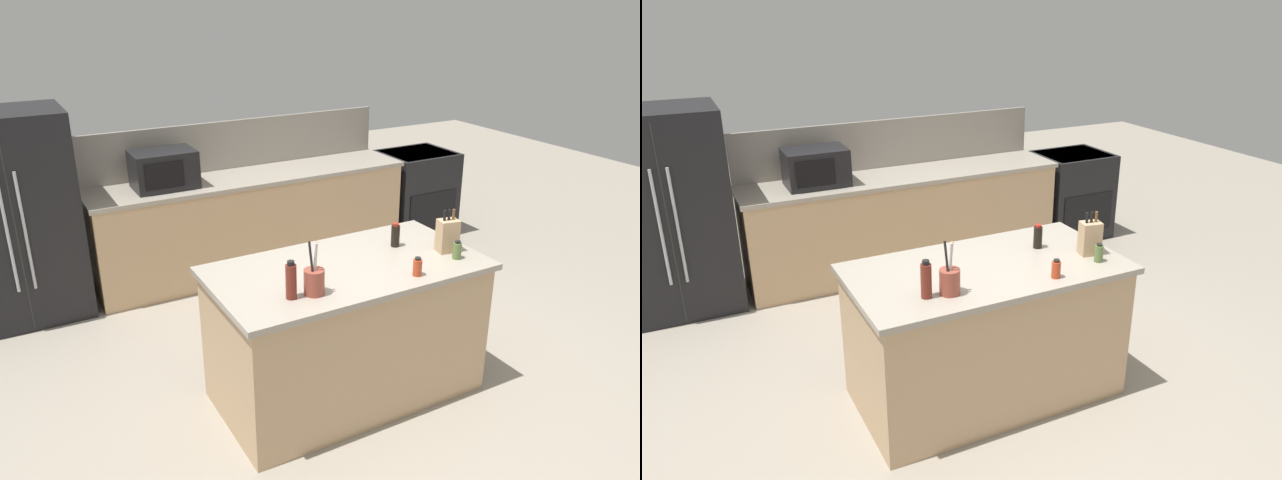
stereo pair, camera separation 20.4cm
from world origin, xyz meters
The scene contains 13 objects.
ground_plane centered at (0.00, 0.00, 0.00)m, with size 14.00×14.00×0.00m, color gray.
back_counter_run centered at (0.30, 2.20, 0.47)m, with size 3.05×0.66×0.94m.
wall_backsplash centered at (0.30, 2.52, 1.17)m, with size 3.01×0.03×0.46m, color gray.
kitchen_island centered at (0.00, 0.00, 0.47)m, with size 1.74×0.92×0.94m.
refrigerator centered at (-1.76, 2.25, 0.85)m, with size 0.98×0.75×1.71m.
range_oven centered at (2.24, 2.20, 0.47)m, with size 0.76×0.65×0.92m.
microwave centered at (-0.52, 2.20, 1.10)m, with size 0.54×0.39×0.33m.
knife_block centered at (0.69, -0.12, 1.05)m, with size 0.15×0.12×0.29m.
utensil_crock centered at (-0.37, -0.24, 1.02)m, with size 0.12×0.12×0.32m.
spice_jar_paprika centered at (0.29, -0.33, 1.00)m, with size 0.06×0.06×0.12m.
vinegar_bottle centered at (-0.51, -0.23, 1.05)m, with size 0.06×0.06×0.23m.
spice_jar_oregano centered at (0.67, -0.25, 1.00)m, with size 0.06×0.06×0.12m.
soy_sauce_bottle centered at (0.45, 0.11, 1.02)m, with size 0.06×0.06×0.16m.
Camera 2 is at (-1.72, -3.13, 2.55)m, focal length 35.00 mm.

